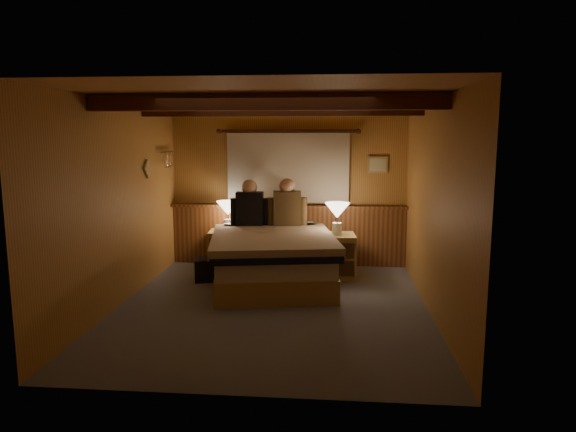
# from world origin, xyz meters

# --- Properties ---
(floor) EXTENTS (4.20, 4.20, 0.00)m
(floor) POSITION_xyz_m (0.00, 0.00, 0.00)
(floor) COLOR slate
(floor) RESTS_ON ground
(ceiling) EXTENTS (4.20, 4.20, 0.00)m
(ceiling) POSITION_xyz_m (0.00, 0.00, 2.40)
(ceiling) COLOR #C6834A
(ceiling) RESTS_ON wall_back
(wall_back) EXTENTS (3.60, 0.00, 3.60)m
(wall_back) POSITION_xyz_m (0.00, 2.10, 1.20)
(wall_back) COLOR #BF8444
(wall_back) RESTS_ON floor
(wall_left) EXTENTS (0.00, 4.20, 4.20)m
(wall_left) POSITION_xyz_m (-1.80, 0.00, 1.20)
(wall_left) COLOR #BF8444
(wall_left) RESTS_ON floor
(wall_right) EXTENTS (0.00, 4.20, 4.20)m
(wall_right) POSITION_xyz_m (1.80, 0.00, 1.20)
(wall_right) COLOR #BF8444
(wall_right) RESTS_ON floor
(wall_front) EXTENTS (3.60, 0.00, 3.60)m
(wall_front) POSITION_xyz_m (0.00, -2.10, 1.20)
(wall_front) COLOR #BF8444
(wall_front) RESTS_ON floor
(wainscot) EXTENTS (3.60, 0.23, 0.94)m
(wainscot) POSITION_xyz_m (0.00, 2.04, 0.49)
(wainscot) COLOR brown
(wainscot) RESTS_ON wall_back
(curtain_window) EXTENTS (2.18, 0.09, 1.11)m
(curtain_window) POSITION_xyz_m (0.00, 2.03, 1.52)
(curtain_window) COLOR #4A2412
(curtain_window) RESTS_ON wall_back
(ceiling_beams) EXTENTS (3.60, 1.65, 0.16)m
(ceiling_beams) POSITION_xyz_m (0.00, 0.15, 2.31)
(ceiling_beams) COLOR #4A2412
(ceiling_beams) RESTS_ON ceiling
(coat_rail) EXTENTS (0.05, 0.55, 0.24)m
(coat_rail) POSITION_xyz_m (-1.72, 1.58, 1.67)
(coat_rail) COLOR white
(coat_rail) RESTS_ON wall_left
(framed_print) EXTENTS (0.30, 0.04, 0.25)m
(framed_print) POSITION_xyz_m (1.35, 2.08, 1.55)
(framed_print) COLOR tan
(framed_print) RESTS_ON wall_back
(bed) EXTENTS (1.87, 2.26, 0.69)m
(bed) POSITION_xyz_m (-0.11, 0.92, 0.36)
(bed) COLOR #AB8B49
(bed) RESTS_ON floor
(nightstand_left) EXTENTS (0.55, 0.51, 0.57)m
(nightstand_left) POSITION_xyz_m (-0.90, 1.74, 0.28)
(nightstand_left) COLOR #AB8B49
(nightstand_left) RESTS_ON floor
(nightstand_right) EXTENTS (0.59, 0.54, 0.62)m
(nightstand_right) POSITION_xyz_m (0.72, 1.35, 0.31)
(nightstand_right) COLOR #AB8B49
(nightstand_right) RESTS_ON floor
(lamp_left) EXTENTS (0.34, 0.34, 0.45)m
(lamp_left) POSITION_xyz_m (-0.88, 1.78, 0.88)
(lamp_left) COLOR white
(lamp_left) RESTS_ON nightstand_left
(lamp_right) EXTENTS (0.35, 0.35, 0.45)m
(lamp_right) POSITION_xyz_m (0.75, 1.31, 0.93)
(lamp_right) COLOR white
(lamp_right) RESTS_ON nightstand_right
(person_left) EXTENTS (0.57, 0.24, 0.69)m
(person_left) POSITION_xyz_m (-0.52, 1.59, 0.97)
(person_left) COLOR black
(person_left) RESTS_ON bed
(person_right) EXTENTS (0.58, 0.27, 0.71)m
(person_right) POSITION_xyz_m (0.02, 1.62, 0.97)
(person_right) COLOR #49361D
(person_right) RESTS_ON bed
(duffel_bag) EXTENTS (0.58, 0.43, 0.37)m
(duffel_bag) POSITION_xyz_m (-0.95, 1.05, 0.16)
(duffel_bag) COLOR black
(duffel_bag) RESTS_ON floor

